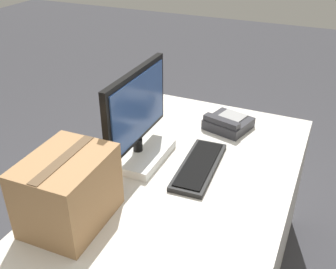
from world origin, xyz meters
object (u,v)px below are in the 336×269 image
at_px(keyboard, 199,166).
at_px(monitor, 137,125).
at_px(desk_phone, 228,123).
at_px(cardboard_box, 68,190).

bearing_deg(keyboard, monitor, 93.23).
xyz_separation_m(desk_phone, cardboard_box, (-0.92, 0.33, 0.10)).
distance_m(keyboard, desk_phone, 0.41).
bearing_deg(desk_phone, keyboard, -166.39).
distance_m(monitor, desk_phone, 0.55).
relative_size(keyboard, desk_phone, 1.69).
relative_size(monitor, cardboard_box, 1.49).
bearing_deg(cardboard_box, desk_phone, -19.72).
height_order(desk_phone, cardboard_box, cardboard_box).
xyz_separation_m(monitor, desk_phone, (0.44, -0.30, -0.14)).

